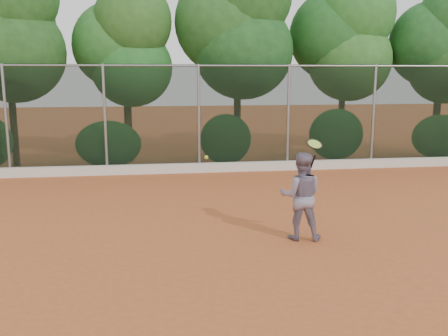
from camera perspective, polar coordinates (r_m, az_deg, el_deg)
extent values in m
plane|color=#AC5528|center=(9.90, 0.80, -8.21)|extent=(80.00, 80.00, 0.00)
cube|color=silver|center=(16.42, -2.78, 0.03)|extent=(24.00, 0.20, 0.30)
imported|color=slate|center=(9.86, 8.77, -3.19)|extent=(0.97, 0.84, 1.73)
cube|color=black|center=(16.38, -2.89, 5.65)|extent=(24.00, 0.01, 3.50)
cylinder|color=gray|center=(16.31, -2.95, 11.61)|extent=(24.00, 0.06, 0.06)
cylinder|color=gray|center=(16.95, -23.62, 4.94)|extent=(0.09, 0.09, 3.50)
cylinder|color=gray|center=(16.39, -13.44, 5.38)|extent=(0.09, 0.09, 3.50)
cylinder|color=gray|center=(16.38, -2.89, 5.65)|extent=(0.09, 0.09, 3.50)
cylinder|color=gray|center=(16.90, 7.35, 5.74)|extent=(0.09, 0.09, 3.50)
cylinder|color=gray|center=(17.92, 16.69, 5.66)|extent=(0.09, 0.09, 3.50)
cylinder|color=#412819|center=(18.88, -22.90, 4.59)|extent=(0.24, 0.24, 2.90)
ellipsoid|color=#306326|center=(18.66, -22.94, 12.08)|extent=(3.50, 2.90, 3.40)
cylinder|color=#47321B|center=(18.69, -10.87, 4.42)|extent=(0.28, 0.28, 2.40)
ellipsoid|color=#1F5D21|center=(18.47, -10.50, 11.20)|extent=(2.90, 2.40, 2.80)
ellipsoid|color=#235D20|center=(18.82, -12.11, 13.58)|extent=(3.20, 2.70, 3.10)
ellipsoid|color=#25511C|center=(18.35, -10.38, 16.22)|extent=(2.70, 2.30, 2.90)
cylinder|color=#412A19|center=(18.58, 1.52, 5.51)|extent=(0.26, 0.26, 3.00)
ellipsoid|color=#296526|center=(18.45, 2.24, 13.24)|extent=(3.60, 3.00, 3.50)
ellipsoid|color=#34732B|center=(18.73, 0.53, 16.28)|extent=(3.90, 3.20, 3.80)
cylinder|color=#45291A|center=(19.86, 13.22, 5.14)|extent=(0.24, 0.24, 2.70)
ellipsoid|color=#295D20|center=(19.76, 14.18, 11.90)|extent=(3.20, 2.70, 3.10)
ellipsoid|color=#1A4E1C|center=(19.90, 12.59, 14.55)|extent=(3.50, 2.90, 3.40)
ellipsoid|color=#226020|center=(19.82, 14.81, 16.80)|extent=(3.00, 2.50, 3.10)
cylinder|color=#46321B|center=(21.13, 23.04, 4.62)|extent=(0.28, 0.28, 2.50)
ellipsoid|color=#2E5F24|center=(21.06, 24.11, 10.67)|extent=(3.00, 2.50, 2.90)
ellipsoid|color=#286928|center=(21.09, 22.67, 12.95)|extent=(3.30, 2.80, 3.20)
ellipsoid|color=#2E6E2A|center=(17.29, -13.06, 2.66)|extent=(2.20, 1.16, 1.60)
ellipsoid|color=#285E24|center=(17.37, 0.20, 3.31)|extent=(1.80, 1.04, 1.76)
ellipsoid|color=#2B6E2A|center=(18.35, 12.69, 3.76)|extent=(2.00, 1.10, 1.84)
ellipsoid|color=#38732B|center=(20.11, 23.43, 3.31)|extent=(2.16, 1.12, 1.64)
cylinder|color=black|center=(9.79, 10.14, 0.74)|extent=(0.07, 0.20, 0.30)
torus|color=black|center=(9.68, 10.31, 2.72)|extent=(0.36, 0.34, 0.18)
cylinder|color=#ABCD3C|center=(9.68, 10.31, 2.72)|extent=(0.31, 0.28, 0.14)
sphere|color=#A6CB2E|center=(9.64, -2.03, 1.24)|extent=(0.07, 0.07, 0.07)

